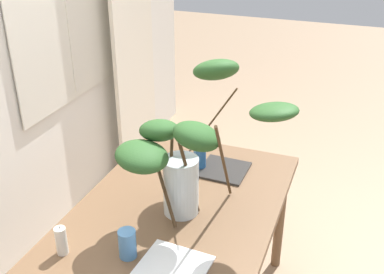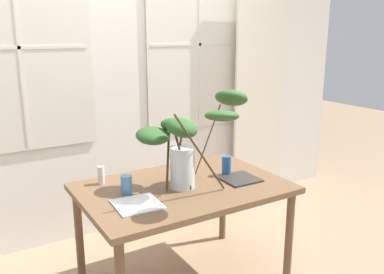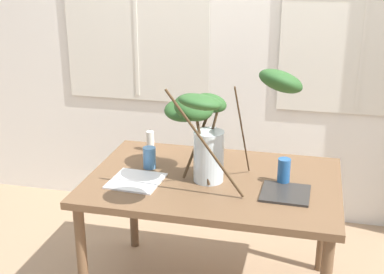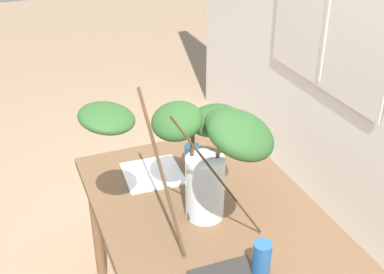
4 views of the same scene
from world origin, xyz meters
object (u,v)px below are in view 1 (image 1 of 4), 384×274
at_px(drinking_glass_blue_right, 200,157).
at_px(pillar_candle, 61,241).
at_px(plate_square_right, 224,170).
at_px(drinking_glass_blue_left, 127,244).
at_px(plate_square_left, 172,269).
at_px(vase_with_branches, 189,143).
at_px(dining_table, 178,220).

height_order(drinking_glass_blue_right, pillar_candle, drinking_glass_blue_right).
relative_size(drinking_glass_blue_right, plate_square_right, 0.58).
height_order(drinking_glass_blue_left, pillar_candle, pillar_candle).
bearing_deg(plate_square_left, plate_square_right, 2.29).
distance_m(vase_with_branches, plate_square_right, 0.51).
height_order(vase_with_branches, plate_square_left, vase_with_branches).
bearing_deg(dining_table, pillar_candle, 145.35).
relative_size(drinking_glass_blue_left, drinking_glass_blue_right, 0.88).
bearing_deg(drinking_glass_blue_right, vase_with_branches, -167.82).
bearing_deg(dining_table, drinking_glass_blue_right, 3.63).
height_order(vase_with_branches, drinking_glass_blue_left, vase_with_branches).
xyz_separation_m(dining_table, plate_square_left, (-0.38, -0.13, 0.08)).
distance_m(vase_with_branches, plate_square_left, 0.52).
distance_m(plate_square_left, pillar_candle, 0.45).
height_order(drinking_glass_blue_right, plate_square_right, drinking_glass_blue_right).
relative_size(plate_square_left, plate_square_right, 1.10).
height_order(drinking_glass_blue_left, plate_square_right, drinking_glass_blue_left).
distance_m(vase_with_branches, drinking_glass_blue_right, 0.46).
xyz_separation_m(plate_square_left, pillar_candle, (-0.06, 0.44, 0.06)).
height_order(drinking_glass_blue_left, plate_square_left, drinking_glass_blue_left).
bearing_deg(plate_square_left, vase_with_branches, 11.46).
xyz_separation_m(drinking_glass_blue_right, plate_square_right, (0.02, -0.13, -0.06)).
bearing_deg(pillar_candle, plate_square_left, -81.94).
bearing_deg(drinking_glass_blue_right, plate_square_right, -80.76).
bearing_deg(drinking_glass_blue_right, plate_square_left, -168.19).
xyz_separation_m(drinking_glass_blue_right, plate_square_left, (-0.75, -0.16, -0.06)).
xyz_separation_m(dining_table, vase_with_branches, (0.00, -0.05, 0.41)).
relative_size(plate_square_right, pillar_candle, 1.77).
distance_m(drinking_glass_blue_left, plate_square_left, 0.20).
xyz_separation_m(vase_with_branches, pillar_candle, (-0.45, 0.36, -0.28)).
xyz_separation_m(drinking_glass_blue_left, plate_square_right, (0.76, -0.16, -0.05)).
bearing_deg(plate_square_left, dining_table, 19.13).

